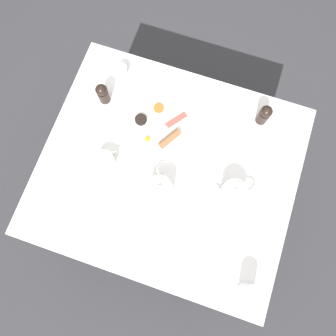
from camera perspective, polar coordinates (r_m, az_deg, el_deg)
ground_plane at (r=2.12m, az=0.00°, el=-4.96°), size 8.00×8.00×0.00m
table at (r=1.47m, az=0.00°, el=-0.85°), size 0.95×1.09×0.73m
breakfast_plate at (r=1.46m, az=-1.62°, el=7.20°), size 0.32×0.32×0.04m
teapot_near at (r=1.36m, az=11.33°, el=-4.32°), size 0.10×0.18×0.12m
teapot_far at (r=1.34m, az=-1.57°, el=-3.65°), size 0.18×0.10×0.12m
teacup_with_saucer_left at (r=1.41m, az=-10.91°, el=1.09°), size 0.14×0.14×0.06m
water_glass_tall at (r=1.35m, az=13.85°, el=-20.29°), size 0.07×0.07×0.11m
creamer_jug at (r=1.57m, az=-8.16°, el=16.51°), size 0.08×0.05×0.06m
pepper_grinder at (r=1.48m, az=16.44°, el=8.93°), size 0.05×0.05×0.12m
salt_grinder at (r=1.49m, az=-11.31°, el=12.64°), size 0.05×0.05×0.12m
fork_by_plate at (r=1.47m, az=12.48°, el=4.27°), size 0.02×0.16×0.00m
knife_by_plate at (r=1.37m, az=3.86°, el=-13.44°), size 0.17×0.13×0.00m
spoon_for_tea at (r=1.38m, az=-7.77°, el=-10.85°), size 0.08×0.14×0.00m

